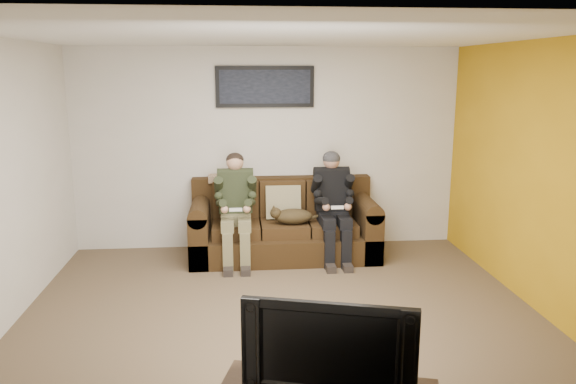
{
  "coord_description": "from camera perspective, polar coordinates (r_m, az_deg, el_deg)",
  "views": [
    {
      "loc": [
        -0.4,
        -5.0,
        2.31
      ],
      "look_at": [
        0.17,
        1.2,
        0.95
      ],
      "focal_mm": 35.0,
      "sensor_mm": 36.0,
      "label": 1
    }
  ],
  "objects": [
    {
      "name": "wall_back",
      "position": [
        7.33,
        -2.07,
        4.39
      ],
      "size": [
        5.0,
        0.0,
        5.0
      ],
      "primitive_type": "plane",
      "rotation": [
        1.57,
        0.0,
        0.0
      ],
      "color": "beige",
      "rests_on": "ground"
    },
    {
      "name": "wall_right",
      "position": [
        5.87,
        24.48,
        1.3
      ],
      "size": [
        0.0,
        4.5,
        4.5
      ],
      "primitive_type": "plane",
      "rotation": [
        1.57,
        0.0,
        -1.57
      ],
      "color": "beige",
      "rests_on": "ground"
    },
    {
      "name": "television",
      "position": [
        3.48,
        4.29,
        -14.99
      ],
      "size": [
        1.03,
        0.41,
        0.59
      ],
      "primitive_type": "imported",
      "rotation": [
        0.0,
        0.0,
        -0.27
      ],
      "color": "black",
      "rests_on": "tv_stand"
    },
    {
      "name": "person_left",
      "position": [
        6.82,
        -5.34,
        -0.98
      ],
      "size": [
        0.51,
        0.87,
        1.32
      ],
      "color": "olive",
      "rests_on": "sofa"
    },
    {
      "name": "throw_pillow",
      "position": [
        7.09,
        -0.5,
        -1.03
      ],
      "size": [
        0.44,
        0.21,
        0.44
      ],
      "primitive_type": "cube",
      "rotation": [
        -0.21,
        0.0,
        0.0
      ],
      "color": "#8D835C",
      "rests_on": "sofa"
    },
    {
      "name": "ceiling",
      "position": [
        5.03,
        -0.69,
        15.63
      ],
      "size": [
        5.0,
        5.0,
        0.0
      ],
      "primitive_type": "plane",
      "rotation": [
        3.14,
        0.0,
        0.0
      ],
      "color": "silver",
      "rests_on": "ground"
    },
    {
      "name": "sofa",
      "position": [
        7.13,
        -0.47,
        -3.58
      ],
      "size": [
        2.31,
        1.0,
        0.95
      ],
      "color": "#301F0E",
      "rests_on": "ground"
    },
    {
      "name": "wall_front",
      "position": [
        2.96,
        2.88,
        -7.62
      ],
      "size": [
        5.0,
        0.0,
        5.0
      ],
      "primitive_type": "plane",
      "rotation": [
        -1.57,
        0.0,
        0.0
      ],
      "color": "beige",
      "rests_on": "ground"
    },
    {
      "name": "framed_poster",
      "position": [
        7.23,
        -2.36,
        10.64
      ],
      "size": [
        1.25,
        0.05,
        0.52
      ],
      "color": "black",
      "rests_on": "wall_back"
    },
    {
      "name": "person_right",
      "position": [
        6.92,
        4.59,
        -0.75
      ],
      "size": [
        0.51,
        0.86,
        1.33
      ],
      "color": "black",
      "rests_on": "sofa"
    },
    {
      "name": "throw_blanket",
      "position": [
        7.26,
        -6.2,
        1.41
      ],
      "size": [
        0.47,
        0.23,
        0.08
      ],
      "primitive_type": "cube",
      "color": "#C1AC8E",
      "rests_on": "sofa"
    },
    {
      "name": "accent_wall_right",
      "position": [
        5.86,
        24.39,
        1.3
      ],
      "size": [
        0.0,
        4.5,
        4.5
      ],
      "primitive_type": "plane",
      "rotation": [
        1.57,
        0.0,
        -1.57
      ],
      "color": "#C18D13",
      "rests_on": "ground"
    },
    {
      "name": "floor",
      "position": [
        5.52,
        -0.62,
        -12.4
      ],
      "size": [
        5.0,
        5.0,
        0.0
      ],
      "primitive_type": "plane",
      "color": "brown",
      "rests_on": "ground"
    },
    {
      "name": "cat",
      "position": [
        6.85,
        0.4,
        -2.45
      ],
      "size": [
        0.66,
        0.26,
        0.24
      ],
      "color": "#48381C",
      "rests_on": "sofa"
    }
  ]
}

